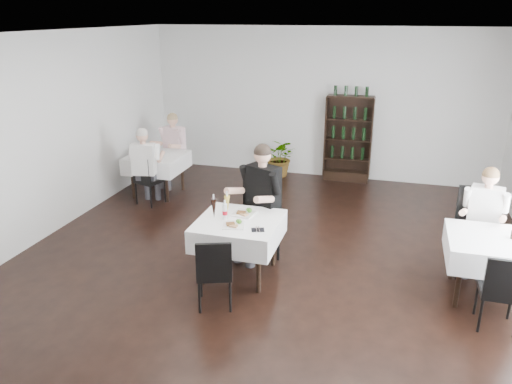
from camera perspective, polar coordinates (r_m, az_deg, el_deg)
room_shell at (r=5.98m, az=0.66°, el=2.92°), size 9.00×9.00×9.00m
wine_shelf at (r=10.16m, az=10.48°, el=5.90°), size 0.90×0.28×1.75m
main_table at (r=6.37m, az=-1.98°, el=-4.45°), size 1.03×1.03×0.77m
left_table at (r=9.43m, az=-11.24°, el=3.33°), size 0.98×0.98×0.77m
right_table at (r=6.49m, az=25.19°, el=-6.01°), size 0.98×0.98×0.77m
potted_tree at (r=10.37m, az=2.82°, el=3.99°), size 0.82×0.74×0.82m
main_chair_far at (r=7.01m, az=0.60°, el=-1.93°), size 0.65×0.65×1.12m
main_chair_near at (r=5.73m, az=-4.78°, el=-8.79°), size 0.51×0.51×0.88m
left_chair_far at (r=10.16m, az=-9.81°, el=4.52°), size 0.58×0.58×1.06m
left_chair_near at (r=8.97m, az=-12.42°, el=1.66°), size 0.51×0.51×0.90m
right_chair_far at (r=7.08m, az=23.95°, el=-3.49°), size 0.55×0.55×1.12m
right_chair_near at (r=5.94m, az=26.24°, el=-9.84°), size 0.40×0.41×0.88m
diner_main at (r=6.73m, az=0.31°, el=-0.17°), size 0.72×0.76×1.61m
diner_left_far at (r=9.82m, az=-9.63°, el=5.40°), size 0.60×0.64×1.44m
diner_left_near at (r=8.86m, az=-12.53°, el=3.52°), size 0.57×0.60×1.41m
diner_right_far at (r=7.01m, az=24.61°, el=-2.20°), size 0.59×0.62×1.42m
plate_far at (r=6.47m, az=-1.35°, el=-2.44°), size 0.30×0.30×0.08m
plate_near at (r=6.13m, az=-2.54°, el=-3.75°), size 0.31×0.31×0.08m
pilsner_dark at (r=6.34m, az=-4.84°, el=-1.88°), size 0.07×0.07×0.32m
pilsner_lager at (r=6.42m, az=-3.32°, el=-1.54°), size 0.08×0.08×0.33m
coke_bottle at (r=6.31m, az=-3.57°, el=-2.24°), size 0.07×0.07×0.26m
napkin_cutlery at (r=6.02m, az=0.21°, el=-4.33°), size 0.19×0.17×0.02m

